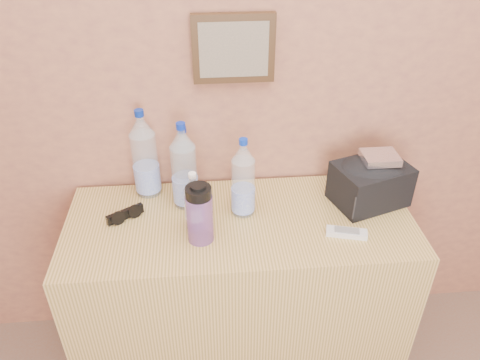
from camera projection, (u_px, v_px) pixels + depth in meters
name	position (u px, v px, depth m)	size (l,w,h in m)	color
picture_frame	(234.00, 49.00, 1.68)	(0.30, 0.03, 0.25)	#382311
dresser	(240.00, 296.00, 2.01)	(1.32, 0.55, 0.83)	#AB8355
pet_large_a	(184.00, 170.00, 1.78)	(0.10, 0.10, 0.36)	silver
pet_large_b	(145.00, 158.00, 1.84)	(0.10, 0.10, 0.37)	silver
pet_large_c	(185.00, 169.00, 1.81)	(0.09, 0.09, 0.32)	silver
pet_large_d	(243.00, 181.00, 1.74)	(0.09, 0.09, 0.32)	silver
pet_small	(194.00, 204.00, 1.69)	(0.07, 0.07, 0.24)	silver
nalgene_bottle	(200.00, 213.00, 1.63)	(0.10, 0.10, 0.23)	#78449D
sunglasses	(125.00, 214.00, 1.78)	(0.15, 0.05, 0.04)	black
ac_remote	(347.00, 233.00, 1.70)	(0.15, 0.05, 0.02)	white
toiletry_bag	(371.00, 182.00, 1.83)	(0.27, 0.20, 0.19)	black
foil_packet	(380.00, 157.00, 1.77)	(0.13, 0.11, 0.03)	silver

